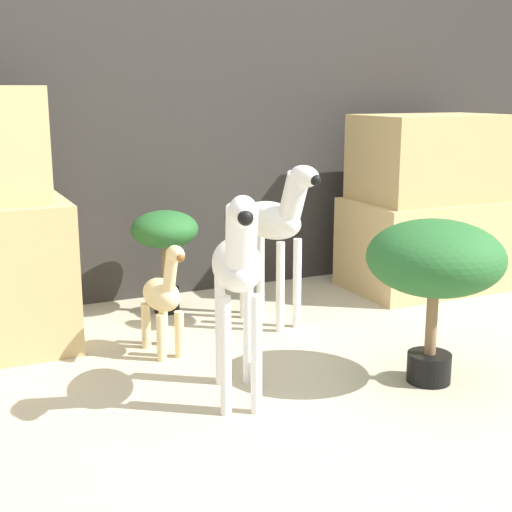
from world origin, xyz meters
The scene contains 8 objects.
ground_plane centered at (0.00, 0.00, 0.00)m, with size 14.00×14.00×0.00m, color #B2A88E.
wall_back centered at (0.00, 1.69, 1.10)m, with size 6.40×0.08×2.20m.
rock_pillar_right centered at (1.13, 1.22, 0.43)m, with size 0.82×0.53×0.90m.
zebra_right centered at (0.13, 0.99, 0.46)m, with size 0.25×0.48×0.73m.
zebra_left centered at (-0.35, 0.31, 0.46)m, with size 0.27×0.48×0.73m.
giraffe_figurine centered at (-0.43, 0.85, 0.24)m, with size 0.14×0.34×0.47m.
potted_palm_front centered at (0.34, 0.18, 0.44)m, with size 0.48×0.48×0.59m.
potted_palm_back centered at (-0.25, 1.37, 0.37)m, with size 0.31×0.31×0.48m.
Camera 1 is at (-1.23, -1.74, 1.02)m, focal length 50.00 mm.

